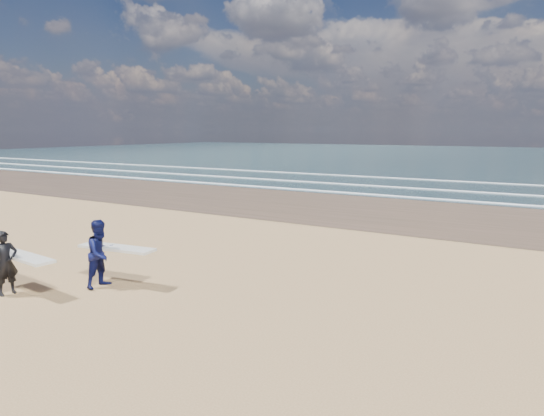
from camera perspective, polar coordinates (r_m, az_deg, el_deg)
The scene contains 2 objects.
surfer_near at distance 13.85m, azimuth -28.56°, elevation -5.58°, with size 2.24×1.03×1.63m.
surfer_far at distance 13.50m, azimuth -19.34°, elevation -5.02°, with size 2.25×1.20×1.79m.
Camera 1 is at (11.82, -6.48, 4.10)m, focal length 32.00 mm.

